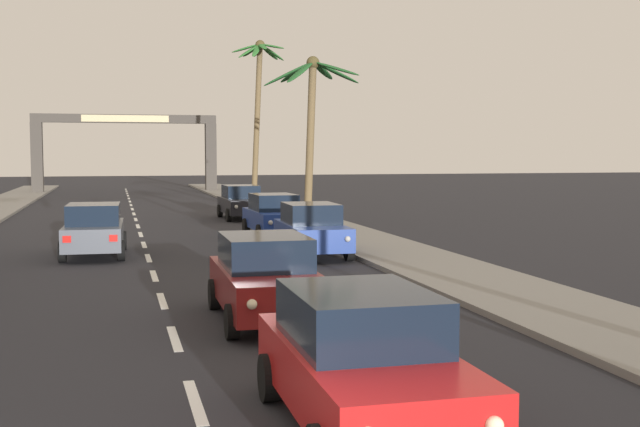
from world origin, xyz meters
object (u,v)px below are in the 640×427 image
sedan_lead_at_stop_bar (362,360)px  sedan_parked_nearest_kerb (241,202)px  sedan_parked_far_kerb (312,229)px  palm_right_third (312,104)px  sedan_oncoming_far (94,229)px  sedan_third_in_queue (266,278)px  sedan_parked_mid_kerb (274,215)px  town_gateway_arch (126,142)px  palm_right_farthest (258,88)px

sedan_lead_at_stop_bar → sedan_parked_nearest_kerb: same height
sedan_parked_far_kerb → palm_right_third: palm_right_third is taller
sedan_oncoming_far → sedan_parked_far_kerb: same height
sedan_third_in_queue → sedan_parked_far_kerb: (3.24, 9.39, 0.00)m
sedan_third_in_queue → sedan_oncoming_far: bearing=107.6°
sedan_lead_at_stop_bar → sedan_parked_far_kerb: 16.20m
sedan_parked_mid_kerb → town_gateway_arch: town_gateway_arch is taller
sedan_oncoming_far → town_gateway_arch: bearing=87.8°
sedan_oncoming_far → sedan_parked_far_kerb: bearing=-14.1°
palm_right_third → sedan_parked_far_kerb: bearing=-103.9°
palm_right_farthest → palm_right_third: bearing=-89.9°
palm_right_farthest → town_gateway_arch: (-7.87, 18.46, -3.11)m
sedan_parked_mid_kerb → sedan_parked_far_kerb: bearing=-89.6°
sedan_third_in_queue → sedan_parked_mid_kerb: bearing=78.2°
town_gateway_arch → sedan_parked_far_kerb: bearing=-83.3°
palm_right_third → town_gateway_arch: 33.36m
palm_right_third → sedan_third_in_queue: bearing=-106.3°
town_gateway_arch → palm_right_farthest: bearing=-66.9°
sedan_lead_at_stop_bar → palm_right_third: palm_right_third is taller
sedan_parked_nearest_kerb → sedan_parked_mid_kerb: size_ratio=1.00×
town_gateway_arch → sedan_parked_mid_kerb: bearing=-82.3°
sedan_parked_mid_kerb → town_gateway_arch: size_ratio=0.30×
sedan_parked_nearest_kerb → sedan_parked_mid_kerb: bearing=-90.3°
sedan_lead_at_stop_bar → sedan_parked_far_kerb: same height
sedan_third_in_queue → sedan_lead_at_stop_bar: bearing=-90.4°
sedan_oncoming_far → sedan_parked_mid_kerb: 7.97m
sedan_oncoming_far → sedan_parked_far_kerb: 6.96m
sedan_parked_mid_kerb → palm_right_third: bearing=61.7°
sedan_lead_at_stop_bar → palm_right_farthest: palm_right_farthest is taller
sedan_parked_nearest_kerb → sedan_oncoming_far: bearing=-117.4°
sedan_lead_at_stop_bar → sedan_oncoming_far: (-3.46, 17.55, 0.00)m
sedan_lead_at_stop_bar → sedan_parked_mid_kerb: size_ratio=0.99×
sedan_parked_mid_kerb → town_gateway_arch: (-5.07, 37.63, 3.35)m
sedan_parked_nearest_kerb → palm_right_third: size_ratio=0.58×
palm_right_third → sedan_parked_nearest_kerb: bearing=128.6°
sedan_oncoming_far → palm_right_farthest: palm_right_farthest is taller
sedan_parked_mid_kerb → palm_right_farthest: size_ratio=0.43×
sedan_third_in_queue → sedan_parked_nearest_kerb: 24.32m
sedan_third_in_queue → sedan_oncoming_far: (-3.51, 11.08, 0.00)m
sedan_parked_mid_kerb → sedan_lead_at_stop_bar: bearing=-98.5°
sedan_third_in_queue → sedan_parked_far_kerb: size_ratio=0.99×
sedan_parked_nearest_kerb → sedan_lead_at_stop_bar: bearing=-96.2°
sedan_parked_mid_kerb → sedan_oncoming_far: bearing=-147.4°
sedan_third_in_queue → palm_right_farthest: palm_right_farthest is taller
sedan_third_in_queue → sedan_oncoming_far: same height
sedan_third_in_queue → town_gateway_arch: 53.14m
sedan_oncoming_far → sedan_parked_mid_kerb: (6.71, 4.30, 0.00)m
sedan_lead_at_stop_bar → palm_right_farthest: size_ratio=0.43×
sedan_third_in_queue → sedan_parked_nearest_kerb: size_ratio=1.00×
sedan_lead_at_stop_bar → sedan_parked_mid_kerb: same height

